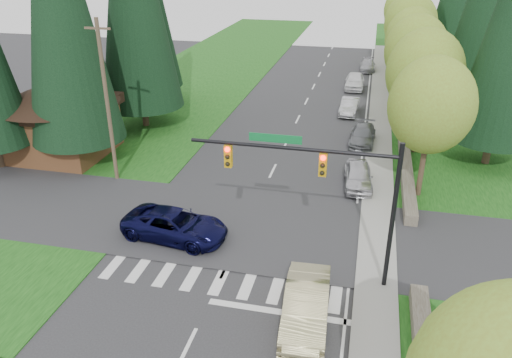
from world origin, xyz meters
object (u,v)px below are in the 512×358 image
(suv_navy, at_px, (175,225))
(parked_car_c, at_px, (349,106))
(sedan_champagne, at_px, (306,305))
(parked_car_e, at_px, (368,65))
(parked_car_a, at_px, (358,176))
(parked_car_b, at_px, (363,135))
(parked_car_d, at_px, (355,81))

(suv_navy, height_order, parked_car_c, suv_navy)
(sedan_champagne, height_order, parked_car_e, sedan_champagne)
(sedan_champagne, xyz_separation_m, suv_navy, (-7.36, 4.75, -0.06))
(suv_navy, height_order, parked_car_a, suv_navy)
(suv_navy, distance_m, parked_car_c, 23.96)
(suv_navy, xyz_separation_m, parked_car_b, (8.82, 15.78, -0.12))
(parked_car_c, relative_size, parked_car_e, 0.97)
(parked_car_d, bearing_deg, parked_car_a, -87.12)
(suv_navy, xyz_separation_m, parked_car_e, (8.53, 39.91, -0.14))
(parked_car_a, height_order, parked_car_e, parked_car_a)
(parked_car_c, distance_m, parked_car_d, 8.64)
(sedan_champagne, relative_size, parked_car_c, 1.20)
(parked_car_b, relative_size, parked_car_e, 1.03)
(parked_car_c, bearing_deg, parked_car_e, 89.50)
(parked_car_c, bearing_deg, parked_car_b, -75.50)
(parked_car_b, bearing_deg, parked_car_a, -87.25)
(parked_car_a, xyz_separation_m, parked_car_c, (-1.40, 14.55, -0.03))
(parked_car_d, bearing_deg, parked_car_b, -85.46)
(parked_car_d, bearing_deg, parked_car_e, 82.02)
(parked_car_a, bearing_deg, parked_car_c, 90.67)
(parked_car_a, distance_m, parked_car_b, 7.55)
(sedan_champagne, bearing_deg, parked_car_d, 86.53)
(suv_navy, xyz_separation_m, parked_car_a, (8.82, 8.23, -0.04))
(parked_car_a, height_order, parked_car_d, parked_car_d)
(parked_car_b, bearing_deg, parked_car_c, 104.06)
(parked_car_a, xyz_separation_m, parked_car_d, (-1.40, 23.18, 0.09))
(parked_car_c, xyz_separation_m, parked_car_e, (1.10, 17.13, -0.06))
(parked_car_b, relative_size, parked_car_d, 0.93)
(suv_navy, height_order, parked_car_d, parked_car_d)
(parked_car_a, relative_size, parked_car_b, 0.95)
(parked_car_b, relative_size, parked_car_c, 1.07)
(parked_car_c, xyz_separation_m, parked_car_d, (0.00, 8.64, 0.12))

